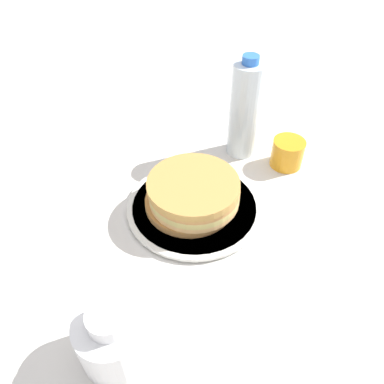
% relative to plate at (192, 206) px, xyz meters
% --- Properties ---
extents(ground_plane, '(4.00, 4.00, 0.00)m').
position_rel_plate_xyz_m(ground_plane, '(-0.02, 0.00, -0.01)').
color(ground_plane, silver).
extents(plate, '(0.28, 0.28, 0.01)m').
position_rel_plate_xyz_m(plate, '(0.00, 0.00, 0.00)').
color(plate, silver).
rests_on(plate, ground_plane).
extents(pancake_stack, '(0.19, 0.20, 0.07)m').
position_rel_plate_xyz_m(pancake_stack, '(0.00, 0.00, 0.04)').
color(pancake_stack, '#B37A3E').
rests_on(pancake_stack, plate).
extents(juice_glass, '(0.07, 0.07, 0.07)m').
position_rel_plate_xyz_m(juice_glass, '(-0.22, 0.15, 0.03)').
color(juice_glass, orange).
rests_on(juice_glass, ground_plane).
extents(cream_jug, '(0.11, 0.11, 0.12)m').
position_rel_plate_xyz_m(cream_jug, '(0.32, 0.00, 0.04)').
color(cream_jug, white).
rests_on(cream_jug, ground_plane).
extents(water_bottle_near, '(0.07, 0.07, 0.24)m').
position_rel_plate_xyz_m(water_bottle_near, '(-0.23, 0.04, 0.11)').
color(water_bottle_near, silver).
rests_on(water_bottle_near, ground_plane).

